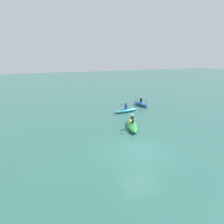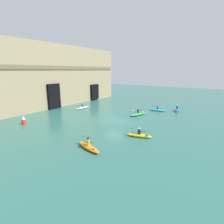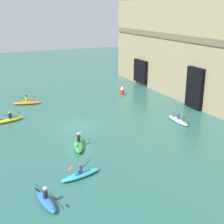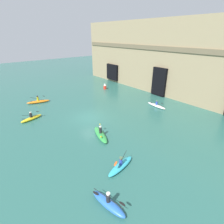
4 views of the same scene
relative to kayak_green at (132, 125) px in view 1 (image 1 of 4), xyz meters
name	(u,v)px [view 1 (image 1 of 4)]	position (x,y,z in m)	size (l,w,h in m)	color
ground_plane	(140,152)	(-4.67, 1.57, -0.25)	(120.00, 120.00, 0.00)	#2D665B
kayak_green	(132,125)	(0.00, 0.00, 0.00)	(3.64, 1.88, 1.24)	green
kayak_blue	(141,104)	(7.14, -4.55, 0.00)	(2.88, 1.04, 1.14)	blue
kayak_cyan	(126,110)	(5.00, -1.56, -0.04)	(1.32, 3.17, 1.18)	#33B2C6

